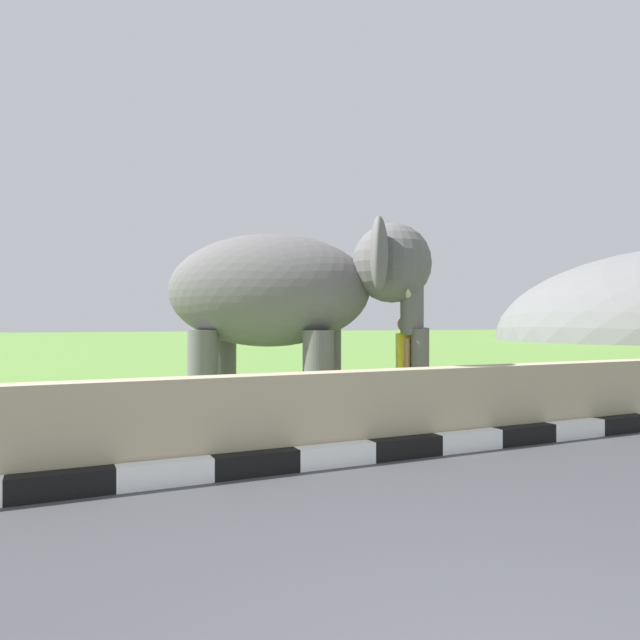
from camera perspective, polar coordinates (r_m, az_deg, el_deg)
The scene contains 4 objects.
striped_curb at distance 5.92m, azimuth -10.63°, elevation -14.30°, with size 16.20×0.20×0.24m.
barrier_parapet at distance 7.06m, azimuth 7.79°, elevation -8.90°, with size 28.00×0.36×1.00m, color tan.
elephant at distance 8.65m, azimuth -2.91°, elevation 2.57°, with size 3.95×3.57×3.01m.
person_handler at distance 8.76m, azimuth 8.42°, elevation -4.42°, with size 0.39×0.62×1.66m.
Camera 1 is at (-1.77, -1.53, 1.55)m, focal length 32.32 mm.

